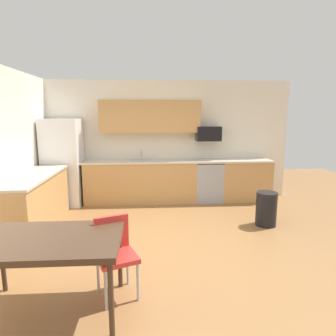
{
  "coord_description": "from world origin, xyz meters",
  "views": [
    {
      "loc": [
        -0.34,
        -4.12,
        1.94
      ],
      "look_at": [
        0.0,
        1.0,
        1.0
      ],
      "focal_mm": 31.3,
      "sensor_mm": 36.0,
      "label": 1
    }
  ],
  "objects_px": {
    "refrigerator": "(63,162)",
    "chair_near_table": "(115,250)",
    "dining_table": "(48,244)",
    "oven_range": "(208,181)",
    "trash_bin": "(266,209)",
    "microwave": "(208,134)"
  },
  "relations": [
    {
      "from": "microwave",
      "to": "chair_near_table",
      "type": "distance_m",
      "value": 4.07
    },
    {
      "from": "refrigerator",
      "to": "dining_table",
      "type": "xyz_separation_m",
      "value": [
        0.86,
        -3.65,
        -0.21
      ]
    },
    {
      "from": "oven_range",
      "to": "microwave",
      "type": "xyz_separation_m",
      "value": [
        0.0,
        0.1,
        1.06
      ]
    },
    {
      "from": "dining_table",
      "to": "refrigerator",
      "type": "bearing_deg",
      "value": 103.29
    },
    {
      "from": "refrigerator",
      "to": "oven_range",
      "type": "distance_m",
      "value": 3.21
    },
    {
      "from": "refrigerator",
      "to": "dining_table",
      "type": "height_order",
      "value": "refrigerator"
    },
    {
      "from": "refrigerator",
      "to": "chair_near_table",
      "type": "distance_m",
      "value": 3.7
    },
    {
      "from": "oven_range",
      "to": "trash_bin",
      "type": "bearing_deg",
      "value": -65.68
    },
    {
      "from": "refrigerator",
      "to": "chair_near_table",
      "type": "relative_size",
      "value": 2.18
    },
    {
      "from": "chair_near_table",
      "to": "trash_bin",
      "type": "xyz_separation_m",
      "value": [
        2.44,
        1.85,
        -0.2
      ]
    },
    {
      "from": "oven_range",
      "to": "chair_near_table",
      "type": "height_order",
      "value": "oven_range"
    },
    {
      "from": "oven_range",
      "to": "chair_near_table",
      "type": "relative_size",
      "value": 1.07
    },
    {
      "from": "microwave",
      "to": "chair_near_table",
      "type": "xyz_separation_m",
      "value": [
        -1.71,
        -3.55,
        -1.01
      ]
    },
    {
      "from": "dining_table",
      "to": "chair_near_table",
      "type": "xyz_separation_m",
      "value": [
        0.6,
        0.27,
        -0.21
      ]
    },
    {
      "from": "dining_table",
      "to": "oven_range",
      "type": "bearing_deg",
      "value": 58.14
    },
    {
      "from": "oven_range",
      "to": "trash_bin",
      "type": "height_order",
      "value": "oven_range"
    },
    {
      "from": "refrigerator",
      "to": "oven_range",
      "type": "relative_size",
      "value": 2.04
    },
    {
      "from": "refrigerator",
      "to": "trash_bin",
      "type": "xyz_separation_m",
      "value": [
        3.9,
        -1.52,
        -0.63
      ]
    },
    {
      "from": "microwave",
      "to": "dining_table",
      "type": "xyz_separation_m",
      "value": [
        -2.32,
        -3.83,
        -0.81
      ]
    },
    {
      "from": "chair_near_table",
      "to": "trash_bin",
      "type": "height_order",
      "value": "chair_near_table"
    },
    {
      "from": "oven_range",
      "to": "trash_bin",
      "type": "distance_m",
      "value": 1.76
    },
    {
      "from": "dining_table",
      "to": "trash_bin",
      "type": "height_order",
      "value": "dining_table"
    }
  ]
}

